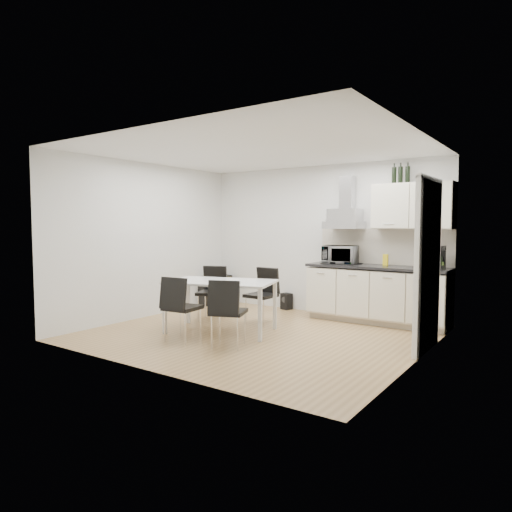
{
  "coord_description": "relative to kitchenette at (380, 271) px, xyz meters",
  "views": [
    {
      "loc": [
        3.66,
        -5.3,
        1.57
      ],
      "look_at": [
        -0.21,
        0.29,
        1.1
      ],
      "focal_mm": 32.0,
      "sensor_mm": 36.0,
      "label": 1
    }
  ],
  "objects": [
    {
      "name": "ground",
      "position": [
        -1.19,
        -1.73,
        -0.83
      ],
      "size": [
        4.5,
        4.5,
        0.0
      ],
      "primitive_type": "plane",
      "color": "tan",
      "rests_on": "ground"
    },
    {
      "name": "wall_back",
      "position": [
        -1.19,
        0.27,
        0.47
      ],
      "size": [
        4.5,
        0.1,
        2.6
      ],
      "primitive_type": "cube",
      "color": "silver",
      "rests_on": "ground"
    },
    {
      "name": "wall_front",
      "position": [
        -1.19,
        -3.73,
        0.47
      ],
      "size": [
        4.5,
        0.1,
        2.6
      ],
      "primitive_type": "cube",
      "color": "silver",
      "rests_on": "ground"
    },
    {
      "name": "wall_left",
      "position": [
        -3.44,
        -1.73,
        0.47
      ],
      "size": [
        0.1,
        4.0,
        2.6
      ],
      "primitive_type": "cube",
      "color": "silver",
      "rests_on": "ground"
    },
    {
      "name": "wall_right",
      "position": [
        1.06,
        -1.73,
        0.47
      ],
      "size": [
        0.1,
        4.0,
        2.6
      ],
      "primitive_type": "cube",
      "color": "silver",
      "rests_on": "ground"
    },
    {
      "name": "ceiling",
      "position": [
        -1.19,
        -1.73,
        1.77
      ],
      "size": [
        4.5,
        4.5,
        0.0
      ],
      "primitive_type": "plane",
      "color": "white",
      "rests_on": "wall_back"
    },
    {
      "name": "doorway",
      "position": [
        1.02,
        -1.18,
        0.22
      ],
      "size": [
        0.08,
        1.04,
        2.1
      ],
      "primitive_type": "cube",
      "color": "white",
      "rests_on": "ground"
    },
    {
      "name": "kitchenette",
      "position": [
        0.0,
        0.0,
        0.0
      ],
      "size": [
        2.22,
        0.64,
        2.52
      ],
      "color": "beige",
      "rests_on": "ground"
    },
    {
      "name": "dining_table",
      "position": [
        -1.71,
        -1.89,
        -0.15
      ],
      "size": [
        1.72,
        1.29,
        0.75
      ],
      "rotation": [
        0.0,
        0.0,
        0.3
      ],
      "color": "white",
      "rests_on": "ground"
    },
    {
      "name": "chair_far_left",
      "position": [
        -2.33,
        -1.37,
        -0.39
      ],
      "size": [
        0.59,
        0.62,
        0.88
      ],
      "primitive_type": null,
      "rotation": [
        0.0,
        0.0,
        3.51
      ],
      "color": "black",
      "rests_on": "ground"
    },
    {
      "name": "chair_far_right",
      "position": [
        -1.52,
        -1.12,
        -0.39
      ],
      "size": [
        0.45,
        0.51,
        0.88
      ],
      "primitive_type": null,
      "rotation": [
        0.0,
        0.0,
        3.12
      ],
      "color": "black",
      "rests_on": "ground"
    },
    {
      "name": "chair_near_left",
      "position": [
        -1.8,
        -2.59,
        -0.39
      ],
      "size": [
        0.49,
        0.55,
        0.88
      ],
      "primitive_type": null,
      "rotation": [
        0.0,
        0.0,
        0.11
      ],
      "color": "black",
      "rests_on": "ground"
    },
    {
      "name": "chair_near_right",
      "position": [
        -1.11,
        -2.48,
        -0.39
      ],
      "size": [
        0.59,
        0.63,
        0.88
      ],
      "primitive_type": null,
      "rotation": [
        0.0,
        0.0,
        0.37
      ],
      "color": "black",
      "rests_on": "ground"
    },
    {
      "name": "guitar_amp",
      "position": [
        -3.27,
        -0.17,
        -0.55
      ],
      "size": [
        0.48,
        0.73,
        0.56
      ],
      "rotation": [
        0.0,
        0.0,
        -0.3
      ],
      "color": "black",
      "rests_on": "ground"
    },
    {
      "name": "floor_speaker",
      "position": [
        -1.82,
        0.17,
        -0.68
      ],
      "size": [
        0.22,
        0.2,
        0.3
      ],
      "primitive_type": "cube",
      "rotation": [
        0.0,
        0.0,
        -0.28
      ],
      "color": "black",
      "rests_on": "ground"
    }
  ]
}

